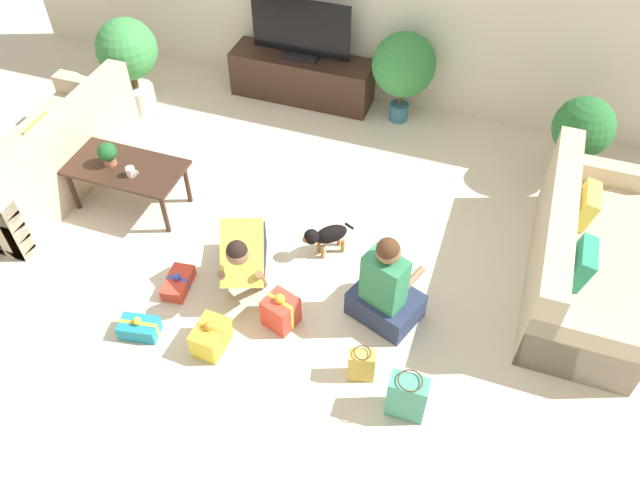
# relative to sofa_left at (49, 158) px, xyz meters

# --- Properties ---
(ground_plane) EXTENTS (16.00, 16.00, 0.00)m
(ground_plane) POSITION_rel_sofa_left_xyz_m (2.43, -0.18, -0.29)
(ground_plane) COLOR beige
(sofa_left) EXTENTS (0.84, 1.98, 0.83)m
(sofa_left) POSITION_rel_sofa_left_xyz_m (0.00, 0.00, 0.00)
(sofa_left) COLOR #C6B293
(sofa_left) RESTS_ON ground_plane
(sofa_right) EXTENTS (0.84, 1.98, 0.83)m
(sofa_right) POSITION_rel_sofa_left_xyz_m (4.85, 0.34, 0.00)
(sofa_right) COLOR #C6B293
(sofa_right) RESTS_ON ground_plane
(coffee_table) EXTENTS (1.07, 0.55, 0.47)m
(coffee_table) POSITION_rel_sofa_left_xyz_m (0.89, -0.04, 0.12)
(coffee_table) COLOR #382319
(coffee_table) RESTS_ON ground_plane
(tv_console) EXTENTS (1.58, 0.44, 0.51)m
(tv_console) POSITION_rel_sofa_left_xyz_m (1.76, 2.16, -0.04)
(tv_console) COLOR #382319
(tv_console) RESTS_ON ground_plane
(tv) EXTENTS (1.09, 0.20, 0.66)m
(tv) POSITION_rel_sofa_left_xyz_m (1.76, 2.16, 0.51)
(tv) COLOR black
(tv) RESTS_ON tv_console
(potted_plant_corner_left) EXTENTS (0.63, 0.63, 1.06)m
(potted_plant_corner_left) POSITION_rel_sofa_left_xyz_m (0.15, 1.34, 0.37)
(potted_plant_corner_left) COLOR beige
(potted_plant_corner_left) RESTS_ON ground_plane
(potted_plant_back_right) EXTENTS (0.66, 0.66, 1.00)m
(potted_plant_back_right) POSITION_rel_sofa_left_xyz_m (2.90, 2.11, 0.36)
(potted_plant_back_right) COLOR #336B84
(potted_plant_back_right) RESTS_ON ground_plane
(potted_plant_corner_right) EXTENTS (0.56, 0.56, 0.90)m
(potted_plant_corner_right) POSITION_rel_sofa_left_xyz_m (4.71, 1.68, 0.30)
(potted_plant_corner_right) COLOR #A36042
(potted_plant_corner_right) RESTS_ON ground_plane
(person_kneeling) EXTENTS (0.56, 0.85, 0.79)m
(person_kneeling) POSITION_rel_sofa_left_xyz_m (2.27, -0.55, 0.05)
(person_kneeling) COLOR #23232D
(person_kneeling) RESTS_ON ground_plane
(person_sitting) EXTENTS (0.63, 0.59, 0.90)m
(person_sitting) POSITION_rel_sofa_left_xyz_m (3.45, -0.53, 0.03)
(person_sitting) COLOR #283351
(person_sitting) RESTS_ON ground_plane
(dog) EXTENTS (0.37, 0.34, 0.32)m
(dog) POSITION_rel_sofa_left_xyz_m (2.79, -0.03, -0.08)
(dog) COLOR black
(dog) RESTS_ON ground_plane
(gift_box_a) EXTENTS (0.33, 0.23, 0.19)m
(gift_box_a) POSITION_rel_sofa_left_xyz_m (1.70, -1.32, -0.22)
(gift_box_a) COLOR teal
(gift_box_a) RESTS_ON ground_plane
(gift_box_b) EXTENTS (0.23, 0.30, 0.30)m
(gift_box_b) POSITION_rel_sofa_left_xyz_m (2.28, -1.25, -0.17)
(gift_box_b) COLOR yellow
(gift_box_b) RESTS_ON ground_plane
(gift_box_c) EXTENTS (0.29, 0.29, 0.34)m
(gift_box_c) POSITION_rel_sofa_left_xyz_m (2.70, -0.86, -0.15)
(gift_box_c) COLOR red
(gift_box_c) RESTS_ON ground_plane
(gift_box_d) EXTENTS (0.23, 0.36, 0.16)m
(gift_box_d) POSITION_rel_sofa_left_xyz_m (1.76, -0.81, -0.23)
(gift_box_d) COLOR red
(gift_box_d) RESTS_ON ground_plane
(gift_bag_a) EXTENTS (0.28, 0.18, 0.42)m
(gift_bag_a) POSITION_rel_sofa_left_xyz_m (3.81, -1.29, -0.09)
(gift_bag_a) COLOR #4CA384
(gift_bag_a) RESTS_ON ground_plane
(gift_bag_b) EXTENTS (0.22, 0.15, 0.31)m
(gift_bag_b) POSITION_rel_sofa_left_xyz_m (3.44, -1.12, -0.14)
(gift_bag_b) COLOR #E5B74C
(gift_bag_b) RESTS_ON ground_plane
(mug) EXTENTS (0.12, 0.08, 0.09)m
(mug) POSITION_rel_sofa_left_xyz_m (1.02, -0.13, 0.22)
(mug) COLOR silver
(mug) RESTS_ON coffee_table
(tabletop_plant) EXTENTS (0.17, 0.17, 0.22)m
(tabletop_plant) POSITION_rel_sofa_left_xyz_m (0.76, -0.05, 0.30)
(tabletop_plant) COLOR #A36042
(tabletop_plant) RESTS_ON coffee_table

